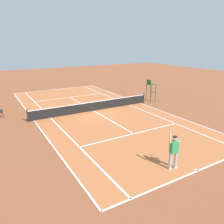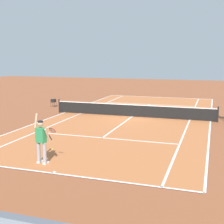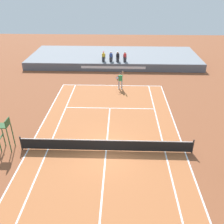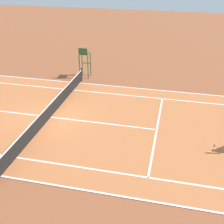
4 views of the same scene
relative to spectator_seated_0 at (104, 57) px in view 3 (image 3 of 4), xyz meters
The scene contains 12 objects.
ground_plane 17.72m from the spectator_seated_0, 85.82° to the right, with size 80.00×80.00×0.00m, color brown.
court 17.72m from the spectator_seated_0, 85.82° to the right, with size 11.08×23.88×0.03m.
net 17.68m from the spectator_seated_0, 85.82° to the right, with size 11.98×0.10×1.07m.
barrier_wall 1.95m from the spectator_seated_0, 36.18° to the right, with size 23.53×0.25×1.03m.
bleacher_platform 4.04m from the spectator_seated_0, 70.64° to the left, with size 23.53×8.96×1.03m, color gray.
spectator_seated_0 is the anchor object (origin of this frame).
spectator_seated_1 0.97m from the spectator_seated_0, ahead, with size 0.44×0.60×1.27m.
spectator_seated_2 1.84m from the spectator_seated_0, ahead, with size 0.44×0.60×1.27m.
spectator_seated_3 2.76m from the spectator_seated_0, ahead, with size 0.44×0.60×1.27m.
tennis_player 6.95m from the spectator_seated_0, 71.32° to the right, with size 0.82×0.62×2.08m.
tennis_ball 9.08m from the spectator_seated_0, 71.52° to the right, with size 0.07×0.07×0.07m, color #D1E533.
umpire_chair 18.46m from the spectator_seated_0, 107.53° to the right, with size 0.77×0.77×2.44m.
Camera 3 is at (0.89, -13.86, 10.69)m, focal length 39.67 mm.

